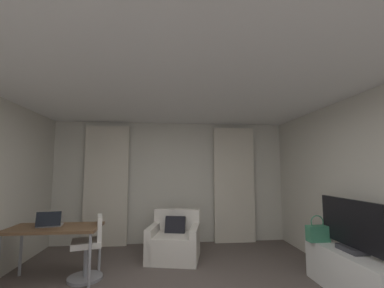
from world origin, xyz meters
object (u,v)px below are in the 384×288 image
object	(u,v)px
desk	(55,232)
armchair	(174,242)
desk_chair	(89,251)
handbag_primary	(318,233)
tv_console	(353,274)
tv_flatscreen	(350,227)
laptop	(50,223)

from	to	relation	value
desk	armchair	bearing A→B (deg)	23.04
desk_chair	handbag_primary	xyz separation A→B (m)	(3.27, -0.41, 0.27)
desk	desk_chair	bearing A→B (deg)	5.29
desk	tv_console	size ratio (longest dim) A/B	0.92
desk	handbag_primary	world-z (taller)	handbag_primary
armchair	desk_chair	size ratio (longest dim) A/B	1.14
armchair	tv_console	size ratio (longest dim) A/B	0.75
desk	tv_flatscreen	world-z (taller)	tv_flatscreen
laptop	tv_flatscreen	bearing A→B (deg)	-12.01
desk_chair	tv_console	size ratio (longest dim) A/B	0.65
handbag_primary	tv_console	bearing A→B (deg)	-71.86
desk_chair	laptop	distance (m)	0.69
laptop	tv_console	size ratio (longest dim) A/B	0.27
laptop	tv_console	distance (m)	4.11
desk	handbag_primary	distance (m)	3.77
tv_console	handbag_primary	xyz separation A→B (m)	(-0.15, 0.47, 0.39)
tv_console	handbag_primary	world-z (taller)	handbag_primary
armchair	handbag_primary	xyz separation A→B (m)	(2.02, -1.10, 0.38)
laptop	handbag_primary	xyz separation A→B (m)	(3.83, -0.38, -0.14)
desk	tv_console	world-z (taller)	desk
desk_chair	handbag_primary	world-z (taller)	handbag_primary
desk	handbag_primary	bearing A→B (deg)	-5.54
laptop	armchair	bearing A→B (deg)	21.56
desk_chair	handbag_primary	distance (m)	3.31
desk	handbag_primary	size ratio (longest dim) A/B	3.38
desk	tv_flatscreen	distance (m)	3.99
armchair	tv_console	distance (m)	2.68
desk_chair	tv_console	world-z (taller)	desk_chair
laptop	tv_console	world-z (taller)	laptop
desk_chair	handbag_primary	bearing A→B (deg)	-7.10
tv_console	desk	bearing A→B (deg)	167.98
armchair	desk	world-z (taller)	armchair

